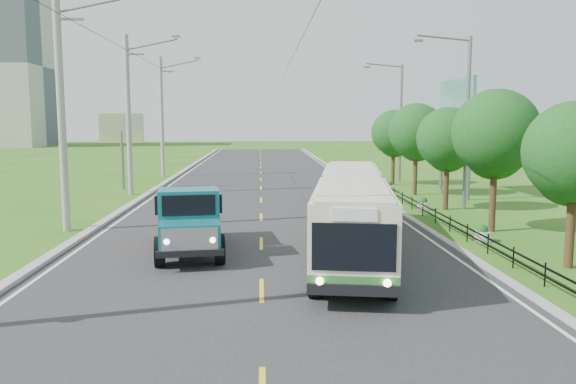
{
  "coord_description": "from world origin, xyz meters",
  "views": [
    {
      "loc": [
        -0.01,
        -15.03,
        4.63
      ],
      "look_at": [
        1.06,
        6.73,
        1.9
      ],
      "focal_mm": 35.0,
      "sensor_mm": 36.0,
      "label": 1
    }
  ],
  "objects": [
    {
      "name": "billboard_right",
      "position": [
        12.3,
        20.0,
        5.34
      ],
      "size": [
        0.24,
        6.0,
        7.3
      ],
      "color": "slate",
      "rests_on": "ground"
    },
    {
      "name": "streetlight_far",
      "position": [
        10.64,
        28.0,
        4.9
      ],
      "size": [
        3.02,
        0.2,
        9.07
      ],
      "color": "slate",
      "rests_on": "ground"
    },
    {
      "name": "curb_right",
      "position": [
        7.15,
        20.0,
        0.05
      ],
      "size": [
        0.3,
        120.0,
        0.1
      ],
      "primitive_type": "cube",
      "color": "#9E9E99",
      "rests_on": "ground"
    },
    {
      "name": "ground",
      "position": [
        0.0,
        0.0,
        0.0
      ],
      "size": [
        240.0,
        240.0,
        0.0
      ],
      "primitive_type": "plane",
      "color": "#285D16",
      "rests_on": "ground"
    },
    {
      "name": "centre_dash",
      "position": [
        0.0,
        0.0,
        0.02
      ],
      "size": [
        0.12,
        2.2,
        0.0
      ],
      "primitive_type": "cube",
      "color": "yellow",
      "rests_on": "road"
    },
    {
      "name": "pole_far",
      "position": [
        -8.26,
        33.0,
        5.09
      ],
      "size": [
        3.51,
        0.32,
        10.0
      ],
      "color": "gray",
      "rests_on": "ground"
    },
    {
      "name": "road",
      "position": [
        0.0,
        20.0,
        0.01
      ],
      "size": [
        14.0,
        120.0,
        0.02
      ],
      "primitive_type": "cube",
      "color": "#28282B",
      "rests_on": "ground"
    },
    {
      "name": "railing_right",
      "position": [
        8.0,
        14.0,
        0.3
      ],
      "size": [
        0.04,
        40.0,
        0.6
      ],
      "primitive_type": "cube",
      "color": "black",
      "rests_on": "ground"
    },
    {
      "name": "curb_left",
      "position": [
        -7.2,
        20.0,
        0.07
      ],
      "size": [
        0.4,
        120.0,
        0.15
      ],
      "primitive_type": "cube",
      "color": "#9E9E99",
      "rests_on": "ground"
    },
    {
      "name": "planter_near",
      "position": [
        8.6,
        6.0,
        0.29
      ],
      "size": [
        0.64,
        0.64,
        0.67
      ],
      "color": "silver",
      "rests_on": "ground"
    },
    {
      "name": "tree_fourth",
      "position": [
        9.86,
        14.14,
        3.59
      ],
      "size": [
        3.24,
        3.31,
        5.4
      ],
      "color": "#382314",
      "rests_on": "ground"
    },
    {
      "name": "dump_truck",
      "position": [
        -2.57,
        4.77,
        1.34
      ],
      "size": [
        2.85,
        5.86,
        2.36
      ],
      "rotation": [
        0.0,
        0.0,
        0.13
      ],
      "color": "#136572",
      "rests_on": "ground"
    },
    {
      "name": "tree_back",
      "position": [
        9.86,
        26.14,
        3.65
      ],
      "size": [
        3.3,
        3.36,
        5.5
      ],
      "color": "#382314",
      "rests_on": "ground"
    },
    {
      "name": "edge_line_left",
      "position": [
        -6.65,
        20.0,
        0.02
      ],
      "size": [
        0.12,
        120.0,
        0.0
      ],
      "primitive_type": "cube",
      "color": "silver",
      "rests_on": "road"
    },
    {
      "name": "bus",
      "position": [
        3.26,
        4.78,
        1.61
      ],
      "size": [
        4.33,
        14.04,
        2.68
      ],
      "rotation": [
        0.0,
        0.0,
        -0.15
      ],
      "color": "#2E7331",
      "rests_on": "ground"
    },
    {
      "name": "tree_second",
      "position": [
        9.86,
        2.14,
        3.52
      ],
      "size": [
        3.18,
        3.26,
        5.3
      ],
      "color": "#382314",
      "rests_on": "ground"
    },
    {
      "name": "planter_mid",
      "position": [
        8.6,
        14.0,
        0.29
      ],
      "size": [
        0.64,
        0.64,
        0.67
      ],
      "color": "silver",
      "rests_on": "ground"
    },
    {
      "name": "streetlight_mid",
      "position": [
        10.64,
        14.0,
        4.9
      ],
      "size": [
        3.02,
        0.2,
        9.07
      ],
      "color": "slate",
      "rests_on": "ground"
    },
    {
      "name": "tree_fifth",
      "position": [
        9.86,
        20.14,
        3.85
      ],
      "size": [
        3.48,
        3.52,
        5.8
      ],
      "color": "#382314",
      "rests_on": "ground"
    },
    {
      "name": "billboard_left",
      "position": [
        -9.5,
        24.0,
        3.87
      ],
      "size": [
        3.0,
        0.2,
        5.2
      ],
      "color": "slate",
      "rests_on": "ground"
    },
    {
      "name": "edge_line_right",
      "position": [
        6.65,
        20.0,
        0.02
      ],
      "size": [
        0.12,
        120.0,
        0.0
      ],
      "primitive_type": "cube",
      "color": "silver",
      "rests_on": "road"
    },
    {
      "name": "pole_mid",
      "position": [
        -8.26,
        21.0,
        5.09
      ],
      "size": [
        3.51,
        0.32,
        10.0
      ],
      "color": "gray",
      "rests_on": "ground"
    },
    {
      "name": "tree_third",
      "position": [
        9.86,
        8.14,
        3.99
      ],
      "size": [
        3.6,
        3.62,
        6.0
      ],
      "color": "#382314",
      "rests_on": "ground"
    },
    {
      "name": "pole_near",
      "position": [
        -8.26,
        9.0,
        5.09
      ],
      "size": [
        3.51,
        0.32,
        10.0
      ],
      "color": "gray",
      "rests_on": "ground"
    },
    {
      "name": "planter_far",
      "position": [
        8.6,
        22.0,
        0.29
      ],
      "size": [
        0.64,
        0.64,
        0.67
      ],
      "color": "silver",
      "rests_on": "ground"
    }
  ]
}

